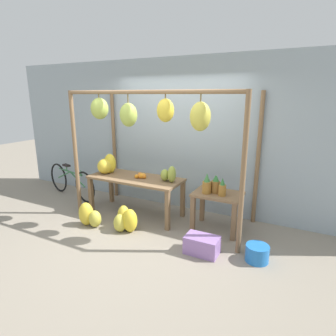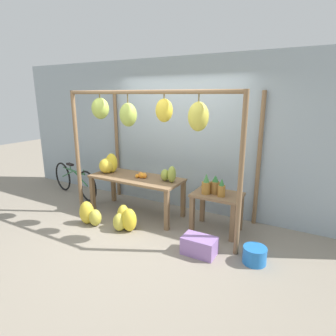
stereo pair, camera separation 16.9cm
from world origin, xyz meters
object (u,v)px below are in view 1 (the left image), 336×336
object	(u,v)px
pineapple_cluster	(214,186)
fruit_crate_white	(202,245)
banana_pile_on_table	(108,165)
parked_bicycle	(71,181)
papaya_pile	(169,175)
orange_pile	(141,176)
blue_bucket	(257,253)
banana_pile_ground_left	(89,216)
banana_pile_ground_right	(125,220)

from	to	relation	value
pineapple_cluster	fruit_crate_white	world-z (taller)	pineapple_cluster
banana_pile_on_table	pineapple_cluster	size ratio (longest dim) A/B	1.16
pineapple_cluster	parked_bicycle	size ratio (longest dim) A/B	0.23
papaya_pile	parked_bicycle	bearing A→B (deg)	177.48
orange_pile	pineapple_cluster	bearing A→B (deg)	1.77
orange_pile	banana_pile_on_table	bearing A→B (deg)	179.92
fruit_crate_white	blue_bucket	xyz separation A→B (m)	(0.72, 0.16, -0.01)
orange_pile	banana_pile_ground_left	xyz separation A→B (m)	(-0.56, -0.76, -0.57)
banana_pile_ground_right	papaya_pile	distance (m)	1.03
pineapple_cluster	banana_pile_ground_right	world-z (taller)	pineapple_cluster
papaya_pile	blue_bucket	bearing A→B (deg)	-19.98
banana_pile_ground_right	banana_pile_on_table	bearing A→B (deg)	142.34
blue_bucket	parked_bicycle	distance (m)	4.08
banana_pile_on_table	blue_bucket	bearing A→B (deg)	-10.91
banana_pile_ground_left	papaya_pile	distance (m)	1.50
fruit_crate_white	parked_bicycle	size ratio (longest dim) A/B	0.28
banana_pile_on_table	fruit_crate_white	size ratio (longest dim) A/B	0.95
blue_bucket	parked_bicycle	bearing A→B (deg)	170.22
fruit_crate_white	blue_bucket	bearing A→B (deg)	12.24
pineapple_cluster	banana_pile_ground_left	size ratio (longest dim) A/B	0.82
banana_pile_on_table	papaya_pile	world-z (taller)	banana_pile_on_table
blue_bucket	pineapple_cluster	bearing A→B (deg)	143.64
orange_pile	pineapple_cluster	xyz separation A→B (m)	(1.33, 0.04, 0.01)
banana_pile_ground_left	banana_pile_ground_right	world-z (taller)	banana_pile_ground_right
papaya_pile	orange_pile	bearing A→B (deg)	-176.51
banana_pile_on_table	pineapple_cluster	bearing A→B (deg)	1.11
banana_pile_on_table	pineapple_cluster	distance (m)	2.07
banana_pile_ground_left	pineapple_cluster	bearing A→B (deg)	23.01
banana_pile_on_table	blue_bucket	xyz separation A→B (m)	(2.88, -0.56, -0.75)
banana_pile_on_table	banana_pile_ground_right	size ratio (longest dim) A/B	1.02
banana_pile_on_table	fruit_crate_white	bearing A→B (deg)	-18.19
orange_pile	fruit_crate_white	size ratio (longest dim) A/B	0.45
parked_bicycle	papaya_pile	size ratio (longest dim) A/B	5.02
fruit_crate_white	papaya_pile	bearing A→B (deg)	140.36
banana_pile_on_table	blue_bucket	world-z (taller)	banana_pile_on_table
orange_pile	blue_bucket	bearing A→B (deg)	-14.53
orange_pile	banana_pile_ground_left	distance (m)	1.11
pineapple_cluster	blue_bucket	bearing A→B (deg)	-36.36
blue_bucket	papaya_pile	size ratio (longest dim) A/B	0.93
banana_pile_ground_left	papaya_pile	bearing A→B (deg)	36.13
fruit_crate_white	blue_bucket	size ratio (longest dim) A/B	1.51
orange_pile	blue_bucket	size ratio (longest dim) A/B	0.68
pineapple_cluster	parked_bicycle	world-z (taller)	pineapple_cluster
fruit_crate_white	parked_bicycle	bearing A→B (deg)	165.59
banana_pile_on_table	papaya_pile	bearing A→B (deg)	1.40
banana_pile_ground_left	fruit_crate_white	size ratio (longest dim) A/B	1.00
orange_pile	papaya_pile	size ratio (longest dim) A/B	0.63
banana_pile_ground_left	fruit_crate_white	bearing A→B (deg)	1.50
banana_pile_ground_right	parked_bicycle	xyz separation A→B (m)	(-1.96, 0.77, 0.16)
banana_pile_ground_left	parked_bicycle	xyz separation A→B (m)	(-1.32, 0.90, 0.16)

